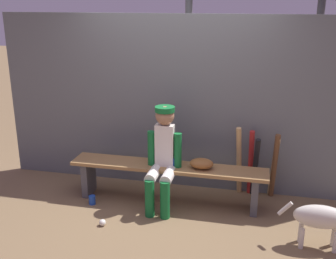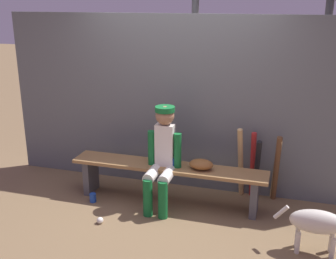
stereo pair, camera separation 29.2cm
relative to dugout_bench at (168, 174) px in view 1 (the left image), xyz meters
The scene contains 14 objects.
ground_plane 0.38m from the dugout_bench, ahead, with size 30.00×30.00×0.00m, color brown.
chainlink_fence 0.91m from the dugout_bench, 90.00° to the left, with size 4.69×0.03×2.23m, color #595E63.
dugout_bench is the anchor object (origin of this frame).
player_seated 0.31m from the dugout_bench, 108.13° to the right, with size 0.41×0.55×1.21m.
baseball_glove 0.44m from the dugout_bench, ahead, with size 0.28×0.20×0.12m, color brown.
bat_wood_tan 0.91m from the dugout_bench, 25.27° to the left, with size 0.06×0.06×0.94m, color tan.
bat_aluminum_red 1.06m from the dugout_bench, 24.73° to the left, with size 0.06×0.06×0.86m, color #B22323.
bat_aluminum_black 1.09m from the dugout_bench, 20.13° to the left, with size 0.06×0.06×0.81m, color black.
bat_wood_natural 1.31m from the dugout_bench, 18.58° to the left, with size 0.06×0.06×0.83m, color tan.
bat_wood_dark 1.31m from the dugout_bench, 17.29° to the left, with size 0.06×0.06×0.87m, color brown.
baseball 0.97m from the dugout_bench, 129.52° to the right, with size 0.07×0.07×0.07m, color white.
cup_on_ground 0.98m from the dugout_bench, 163.53° to the right, with size 0.08×0.08×0.11m, color #1E47AD.
cup_on_bench 0.18m from the dugout_bench, 11.11° to the right, with size 0.08×0.08×0.11m, color #1E47AD.
dog 1.84m from the dugout_bench, 18.91° to the right, with size 0.84×0.20×0.49m.
Camera 1 is at (1.02, -4.43, 2.40)m, focal length 43.93 mm.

